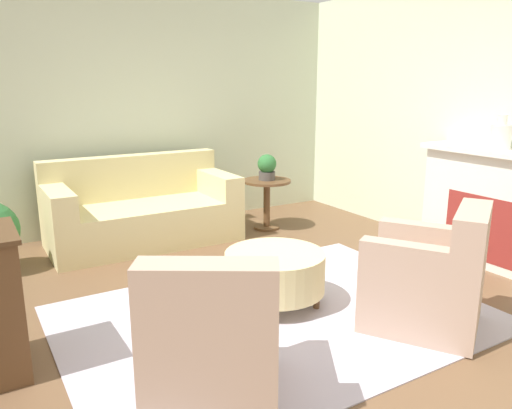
{
  "coord_description": "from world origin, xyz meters",
  "views": [
    {
      "loc": [
        -1.92,
        -2.9,
        1.74
      ],
      "look_at": [
        0.15,
        0.55,
        0.75
      ],
      "focal_mm": 35.0,
      "sensor_mm": 36.0,
      "label": 1
    }
  ],
  "objects_px": {
    "armchair_right": "(430,281)",
    "vase_mantel_near": "(501,136)",
    "couch": "(142,212)",
    "side_table": "(267,195)",
    "armchair_left": "(213,344)",
    "potted_plant_on_side_table": "(267,167)",
    "ottoman_table": "(275,271)"
  },
  "relations": [
    {
      "from": "couch",
      "to": "vase_mantel_near",
      "type": "distance_m",
      "value": 3.71
    },
    {
      "from": "couch",
      "to": "armchair_right",
      "type": "relative_size",
      "value": 1.97
    },
    {
      "from": "armchair_left",
      "to": "armchair_right",
      "type": "xyz_separation_m",
      "value": [
        1.73,
        0.0,
        0.0
      ]
    },
    {
      "from": "vase_mantel_near",
      "to": "potted_plant_on_side_table",
      "type": "xyz_separation_m",
      "value": [
        -1.2,
        2.15,
        -0.5
      ]
    },
    {
      "from": "armchair_left",
      "to": "ottoman_table",
      "type": "height_order",
      "value": "armchair_left"
    },
    {
      "from": "couch",
      "to": "armchair_right",
      "type": "xyz_separation_m",
      "value": [
        1.12,
        -3.01,
        0.02
      ]
    },
    {
      "from": "vase_mantel_near",
      "to": "potted_plant_on_side_table",
      "type": "distance_m",
      "value": 2.51
    },
    {
      "from": "side_table",
      "to": "potted_plant_on_side_table",
      "type": "xyz_separation_m",
      "value": [
        -0.0,
        0.0,
        0.34
      ]
    },
    {
      "from": "armchair_right",
      "to": "vase_mantel_near",
      "type": "relative_size",
      "value": 3.22
    },
    {
      "from": "armchair_right",
      "to": "vase_mantel_near",
      "type": "bearing_deg",
      "value": 20.95
    },
    {
      "from": "vase_mantel_near",
      "to": "armchair_left",
      "type": "bearing_deg",
      "value": -169.79
    },
    {
      "from": "potted_plant_on_side_table",
      "to": "ottoman_table",
      "type": "bearing_deg",
      "value": -120.44
    },
    {
      "from": "couch",
      "to": "potted_plant_on_side_table",
      "type": "distance_m",
      "value": 1.54
    },
    {
      "from": "couch",
      "to": "side_table",
      "type": "relative_size",
      "value": 3.34
    },
    {
      "from": "couch",
      "to": "armchair_right",
      "type": "bearing_deg",
      "value": -69.62
    },
    {
      "from": "side_table",
      "to": "vase_mantel_near",
      "type": "relative_size",
      "value": 1.89
    },
    {
      "from": "couch",
      "to": "ottoman_table",
      "type": "height_order",
      "value": "couch"
    },
    {
      "from": "armchair_left",
      "to": "ottoman_table",
      "type": "bearing_deg",
      "value": 42.16
    },
    {
      "from": "couch",
      "to": "ottoman_table",
      "type": "relative_size",
      "value": 2.54
    },
    {
      "from": "couch",
      "to": "vase_mantel_near",
      "type": "height_order",
      "value": "vase_mantel_near"
    },
    {
      "from": "armchair_left",
      "to": "couch",
      "type": "bearing_deg",
      "value": 78.59
    },
    {
      "from": "couch",
      "to": "side_table",
      "type": "height_order",
      "value": "couch"
    },
    {
      "from": "potted_plant_on_side_table",
      "to": "vase_mantel_near",
      "type": "bearing_deg",
      "value": -60.92
    },
    {
      "from": "side_table",
      "to": "vase_mantel_near",
      "type": "xyz_separation_m",
      "value": [
        1.2,
        -2.15,
        0.84
      ]
    },
    {
      "from": "ottoman_table",
      "to": "vase_mantel_near",
      "type": "distance_m",
      "value": 2.5
    },
    {
      "from": "armchair_left",
      "to": "side_table",
      "type": "height_order",
      "value": "armchair_left"
    },
    {
      "from": "armchair_right",
      "to": "side_table",
      "type": "xyz_separation_m",
      "value": [
        0.34,
        2.74,
        0.06
      ]
    },
    {
      "from": "side_table",
      "to": "armchair_left",
      "type": "bearing_deg",
      "value": -127.02
    },
    {
      "from": "side_table",
      "to": "couch",
      "type": "bearing_deg",
      "value": 169.38
    },
    {
      "from": "armchair_right",
      "to": "potted_plant_on_side_table",
      "type": "distance_m",
      "value": 2.79
    },
    {
      "from": "couch",
      "to": "side_table",
      "type": "distance_m",
      "value": 1.49
    },
    {
      "from": "couch",
      "to": "armchair_left",
      "type": "xyz_separation_m",
      "value": [
        -0.61,
        -3.01,
        0.02
      ]
    }
  ]
}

